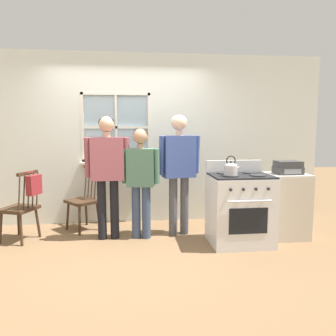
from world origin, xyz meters
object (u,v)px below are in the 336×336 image
(chair_near_wall, at_px, (84,201))
(stereo, at_px, (288,168))
(handbag, at_px, (34,184))
(stove, at_px, (240,208))
(chair_by_window, at_px, (20,209))
(person_elderly_left, at_px, (107,165))
(person_adult_right, at_px, (179,162))
(side_counter, at_px, (285,205))
(kettle, at_px, (231,168))
(potted_plant, at_px, (124,158))
(person_teen_center, at_px, (141,173))

(chair_near_wall, bearing_deg, stereo, 37.63)
(chair_near_wall, distance_m, handbag, 0.83)
(stove, bearing_deg, chair_by_window, 171.35)
(chair_by_window, relative_size, person_elderly_left, 0.57)
(person_adult_right, bearing_deg, person_elderly_left, 173.26)
(side_counter, xyz_separation_m, stereo, (0.00, -0.02, 0.54))
(kettle, bearing_deg, stove, 36.67)
(person_adult_right, height_order, stereo, person_adult_right)
(chair_near_wall, bearing_deg, person_adult_right, 35.46)
(chair_by_window, bearing_deg, person_adult_right, 112.11)
(chair_by_window, relative_size, handbag, 3.12)
(potted_plant, bearing_deg, stove, -36.57)
(chair_by_window, bearing_deg, chair_near_wall, 138.51)
(person_teen_center, xyz_separation_m, side_counter, (2.01, -0.18, -0.47))
(chair_near_wall, bearing_deg, person_elderly_left, 1.51)
(chair_near_wall, height_order, person_elderly_left, person_elderly_left)
(kettle, bearing_deg, stereo, 17.97)
(chair_near_wall, height_order, stereo, stereo)
(chair_by_window, xyz_separation_m, stove, (2.92, -0.44, 0.03))
(kettle, bearing_deg, potted_plant, 136.88)
(chair_near_wall, relative_size, kettle, 3.88)
(stereo, bearing_deg, kettle, -162.03)
(chair_by_window, relative_size, stereo, 2.82)
(chair_by_window, height_order, stove, stove)
(kettle, relative_size, handbag, 0.80)
(handbag, bearing_deg, stove, -7.52)
(person_teen_center, distance_m, person_adult_right, 0.57)
(stove, bearing_deg, potted_plant, 143.43)
(handbag, bearing_deg, stereo, -3.28)
(chair_by_window, bearing_deg, potted_plant, 138.01)
(person_elderly_left, bearing_deg, person_teen_center, -5.77)
(handbag, bearing_deg, chair_by_window, 158.19)
(chair_near_wall, bearing_deg, potted_plant, 76.58)
(person_adult_right, relative_size, handbag, 5.57)
(person_elderly_left, relative_size, stereo, 4.95)
(person_elderly_left, xyz_separation_m, kettle, (1.56, -0.52, -0.01))
(person_adult_right, relative_size, potted_plant, 7.76)
(stove, height_order, kettle, kettle)
(stereo, bearing_deg, chair_near_wall, 166.58)
(stove, relative_size, handbag, 3.53)
(chair_by_window, bearing_deg, kettle, 99.96)
(handbag, relative_size, stereo, 0.90)
(person_elderly_left, relative_size, handbag, 5.48)
(chair_by_window, relative_size, person_teen_center, 0.63)
(person_teen_center, distance_m, side_counter, 2.07)
(chair_by_window, bearing_deg, stereo, 107.36)
(person_adult_right, distance_m, stereo, 1.50)
(person_elderly_left, distance_m, stereo, 2.48)
(chair_by_window, xyz_separation_m, handbag, (0.22, -0.09, 0.35))
(person_elderly_left, xyz_separation_m, side_counter, (2.46, -0.20, -0.58))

